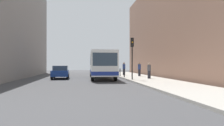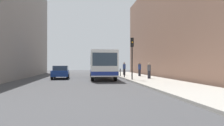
# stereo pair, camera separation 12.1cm
# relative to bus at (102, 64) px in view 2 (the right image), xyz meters

# --- Properties ---
(ground_plane) EXTENTS (80.00, 80.00, 0.00)m
(ground_plane) POSITION_rel_bus_xyz_m (-0.88, -2.23, -1.73)
(ground_plane) COLOR #424244
(sidewalk) EXTENTS (4.40, 40.00, 0.15)m
(sidewalk) POSITION_rel_bus_xyz_m (4.52, -2.23, -1.65)
(sidewalk) COLOR #ADA89E
(sidewalk) RESTS_ON ground
(building_right) EXTENTS (7.00, 32.00, 12.84)m
(building_right) POSITION_rel_bus_xyz_m (10.62, 1.77, 4.70)
(building_right) COLOR #936B56
(building_right) RESTS_ON ground
(bus) EXTENTS (2.80, 11.08, 3.00)m
(bus) POSITION_rel_bus_xyz_m (0.00, 0.00, 0.00)
(bus) COLOR white
(bus) RESTS_ON ground
(car_beside_bus) EXTENTS (1.98, 4.46, 1.48)m
(car_beside_bus) POSITION_rel_bus_xyz_m (-4.65, 0.33, -0.94)
(car_beside_bus) COLOR navy
(car_beside_bus) RESTS_ON ground
(car_behind_bus) EXTENTS (2.00, 4.47, 1.48)m
(car_behind_bus) POSITION_rel_bus_xyz_m (0.70, 11.53, -0.94)
(car_behind_bus) COLOR navy
(car_behind_bus) RESTS_ON ground
(traffic_light) EXTENTS (0.28, 0.33, 4.10)m
(traffic_light) POSITION_rel_bus_xyz_m (2.67, -4.21, 1.28)
(traffic_light) COLOR black
(traffic_light) RESTS_ON sidewalk
(bollard_near) EXTENTS (0.11, 0.11, 0.95)m
(bollard_near) POSITION_rel_bus_xyz_m (2.57, -0.55, -1.10)
(bollard_near) COLOR black
(bollard_near) RESTS_ON sidewalk
(bollard_mid) EXTENTS (0.11, 0.11, 0.95)m
(bollard_mid) POSITION_rel_bus_xyz_m (2.57, 2.33, -1.10)
(bollard_mid) COLOR black
(bollard_mid) RESTS_ON sidewalk
(bollard_far) EXTENTS (0.11, 0.11, 0.95)m
(bollard_far) POSITION_rel_bus_xyz_m (2.57, 5.21, -1.10)
(bollard_far) COLOR black
(bollard_far) RESTS_ON sidewalk
(bollard_farthest) EXTENTS (0.11, 0.11, 0.95)m
(bollard_farthest) POSITION_rel_bus_xyz_m (2.57, 8.09, -1.10)
(bollard_farthest) COLOR black
(bollard_farthest) RESTS_ON sidewalk
(pedestrian_near_signal) EXTENTS (0.38, 0.38, 1.65)m
(pedestrian_near_signal) POSITION_rel_bus_xyz_m (4.79, -2.88, -0.75)
(pedestrian_near_signal) COLOR #26262D
(pedestrian_near_signal) RESTS_ON sidewalk
(pedestrian_mid_sidewalk) EXTENTS (0.38, 0.38, 1.73)m
(pedestrian_mid_sidewalk) POSITION_rel_bus_xyz_m (4.99, 1.90, -0.71)
(pedestrian_mid_sidewalk) COLOR #26262D
(pedestrian_mid_sidewalk) RESTS_ON sidewalk
(pedestrian_far_sidewalk) EXTENTS (0.38, 0.38, 1.76)m
(pedestrian_far_sidewalk) POSITION_rel_bus_xyz_m (3.50, 4.51, -0.69)
(pedestrian_far_sidewalk) COLOR #26262D
(pedestrian_far_sidewalk) RESTS_ON sidewalk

